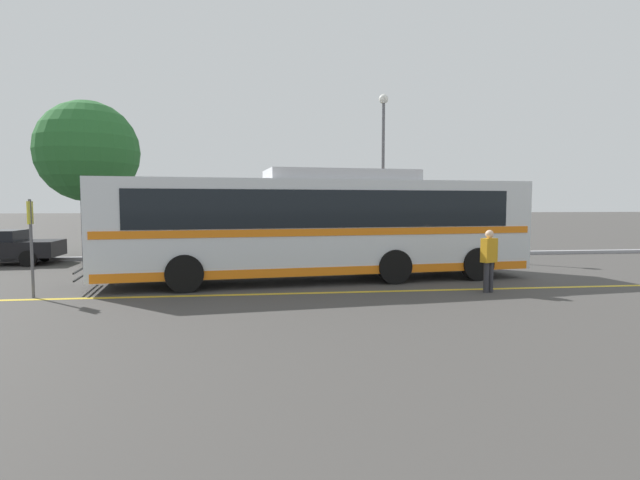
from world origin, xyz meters
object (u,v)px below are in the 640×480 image
(transit_bus, at_px, (320,224))
(street_lamp, at_px, (383,151))
(bus_stop_sign, at_px, (31,236))
(pedestrian_0, at_px, (489,257))
(parked_car_1, at_px, (148,244))
(tree_0, at_px, (88,152))

(transit_bus, xyz_separation_m, street_lamp, (3.77, 7.10, 2.95))
(transit_bus, relative_size, street_lamp, 1.84)
(street_lamp, bearing_deg, bus_stop_sign, -141.11)
(transit_bus, height_order, pedestrian_0, transit_bus)
(parked_car_1, distance_m, tree_0, 5.94)
(parked_car_1, height_order, bus_stop_sign, bus_stop_sign)
(parked_car_1, relative_size, street_lamp, 0.60)
(street_lamp, xyz_separation_m, tree_0, (-13.02, 1.26, -0.07))
(transit_bus, relative_size, pedestrian_0, 8.09)
(bus_stop_sign, bearing_deg, pedestrian_0, -100.18)
(parked_car_1, bearing_deg, tree_0, 39.60)
(bus_stop_sign, bearing_deg, tree_0, 3.63)
(bus_stop_sign, bearing_deg, parked_car_1, -17.02)
(tree_0, bearing_deg, parked_car_1, -45.80)
(transit_bus, xyz_separation_m, bus_stop_sign, (-7.42, -1.93, -0.18))
(transit_bus, relative_size, parked_car_1, 3.05)
(pedestrian_0, relative_size, bus_stop_sign, 0.67)
(street_lamp, bearing_deg, tree_0, 174.48)
(tree_0, bearing_deg, bus_stop_sign, -79.91)
(transit_bus, bearing_deg, pedestrian_0, -129.70)
(bus_stop_sign, distance_m, street_lamp, 14.72)
(tree_0, bearing_deg, transit_bus, -42.10)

